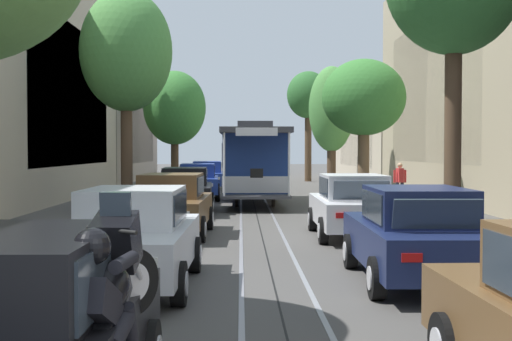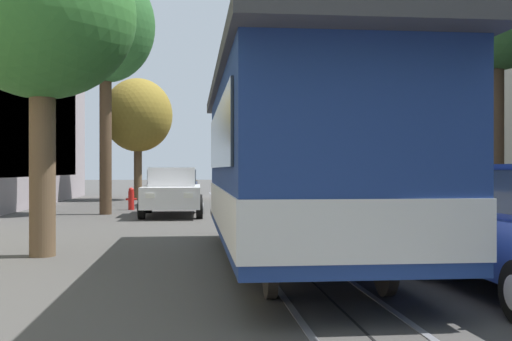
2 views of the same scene
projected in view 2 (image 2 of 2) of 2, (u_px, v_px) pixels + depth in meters
name	position (u px, v px, depth m)	size (l,w,h in m)	color
ground_plane	(283.00, 255.00, 10.99)	(160.00, 160.00, 0.00)	#4C4947
trolley_track_rails	(334.00, 302.00, 7.05)	(1.14, 67.61, 0.01)	gray
parked_car_black_near_left	(266.00, 183.00, 32.86)	(2.02, 4.37, 1.58)	black
parked_car_white_second_left	(282.00, 186.00, 26.89)	(2.05, 4.38, 1.58)	silver
parked_car_brown_mid_left	(313.00, 191.00, 20.31)	(2.08, 4.40, 1.58)	brown
parked_car_black_fourth_left	(372.00, 201.00, 14.08)	(2.10, 4.40, 1.58)	black
parked_car_brown_near_right	(179.00, 183.00, 32.25)	(2.05, 4.38, 1.58)	brown
parked_car_navy_second_right	(175.00, 186.00, 26.16)	(2.05, 4.38, 1.58)	#19234C
parked_car_white_mid_right	(173.00, 191.00, 20.28)	(2.03, 4.37, 1.58)	silver
street_tree_kerb_left_near	(315.00, 105.00, 29.61)	(3.72, 3.69, 6.04)	#4C3826
street_tree_kerb_right_near	(138.00, 116.00, 30.65)	(3.42, 3.61, 6.04)	brown
street_tree_kerb_right_second	(106.00, 28.00, 20.83)	(3.33, 3.14, 8.31)	#4C3826
street_tree_kerb_right_mid	(42.00, 18.00, 10.78)	(3.25, 2.88, 5.71)	brown
cable_car_trolley	(298.00, 160.00, 9.43)	(2.57, 9.14, 3.28)	navy
motorcycle_with_rider	(252.00, 179.00, 32.81)	(0.57, 1.82, 1.87)	black
fire_hydrant	(131.00, 199.00, 23.14)	(0.40, 0.22, 0.84)	red
street_sign_post	(293.00, 164.00, 33.36)	(0.36, 0.08, 2.95)	slate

